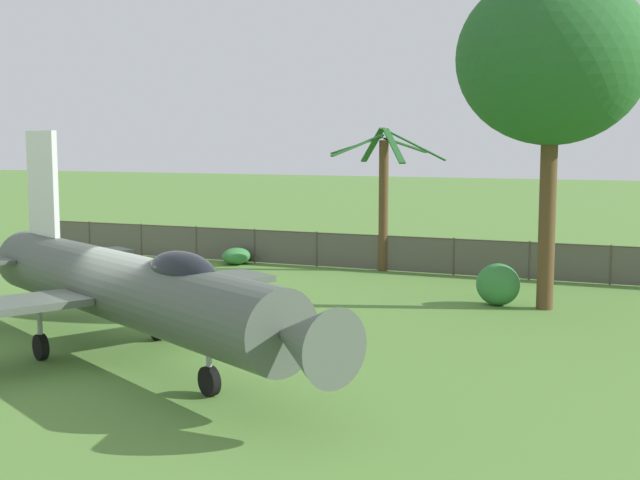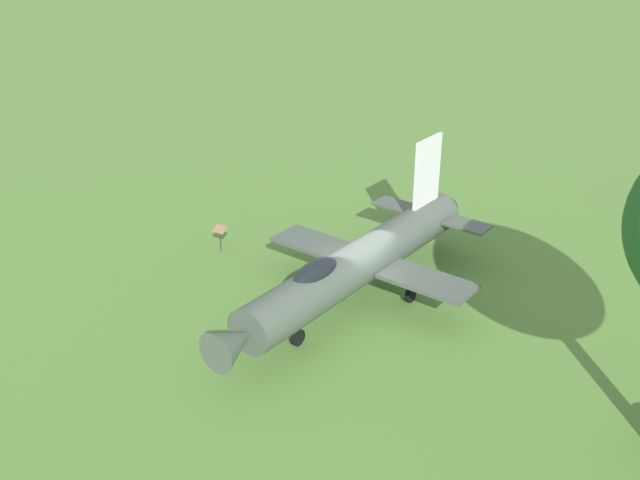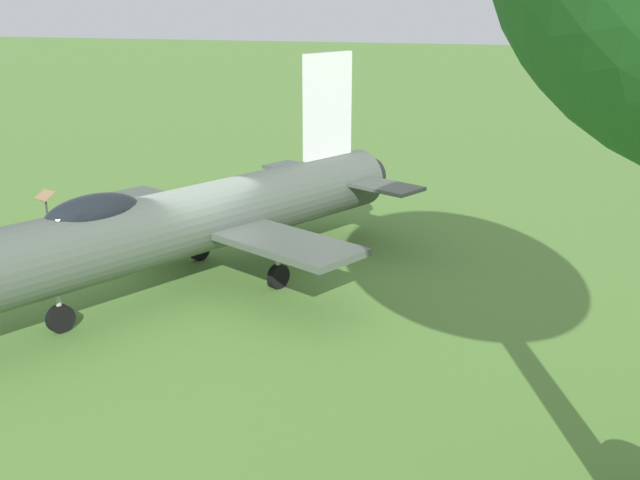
{
  "view_description": "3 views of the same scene",
  "coord_description": "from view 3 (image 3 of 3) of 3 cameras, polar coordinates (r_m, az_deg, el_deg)",
  "views": [
    {
      "loc": [
        11.64,
        -15.63,
        4.99
      ],
      "look_at": [
        3.2,
        3.95,
        2.5
      ],
      "focal_mm": 47.25,
      "sensor_mm": 36.0,
      "label": 1
    },
    {
      "loc": [
        23.96,
        3.01,
        14.15
      ],
      "look_at": [
        0.82,
        -1.34,
        2.87
      ],
      "focal_mm": 41.51,
      "sensor_mm": 36.0,
      "label": 2
    },
    {
      "loc": [
        15.81,
        7.53,
        6.7
      ],
      "look_at": [
        3.2,
        3.95,
        2.5
      ],
      "focal_mm": 42.84,
      "sensor_mm": 36.0,
      "label": 3
    }
  ],
  "objects": [
    {
      "name": "info_plaque",
      "position": [
        24.3,
        -19.81,
        2.78
      ],
      "size": [
        0.59,
        0.7,
        1.14
      ],
      "color": "#333333",
      "rests_on": "ground_plane"
    },
    {
      "name": "display_jet",
      "position": [
        17.99,
        -10.18,
        1.44
      ],
      "size": [
        13.15,
        8.9,
        5.29
      ],
      "rotation": [
        0.0,
        0.0,
        5.81
      ],
      "color": "#4C564C",
      "rests_on": "ground_plane"
    },
    {
      "name": "ground_plane",
      "position": [
        18.75,
        -9.0,
        -3.4
      ],
      "size": [
        200.0,
        200.0,
        0.0
      ],
      "primitive_type": "plane",
      "color": "#568438"
    }
  ]
}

